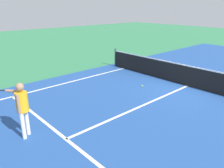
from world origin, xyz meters
name	(u,v)px	position (x,y,z in m)	size (l,w,h in m)	color
ground_plane	(187,86)	(0.00, 0.00, 0.00)	(60.00, 60.00, 0.00)	#337F51
court_surface_inbounds	(187,86)	(0.00, 0.00, 0.00)	(10.62, 24.40, 0.00)	#234C93
line_sideline_left	(24,94)	(-4.11, -5.95, 0.00)	(0.10, 11.89, 0.01)	white
line_service_near	(66,139)	(0.00, -6.40, 0.00)	(8.22, 0.10, 0.01)	white
line_center_service	(142,106)	(0.00, -3.20, 0.00)	(0.10, 6.40, 0.01)	white
net	(188,76)	(0.00, 0.00, 0.49)	(9.77, 0.09, 1.07)	#33383D
player_near	(21,104)	(-0.90, -7.15, 0.98)	(1.07, 0.69, 1.59)	white
tennis_ball_near_net	(142,86)	(-1.35, -1.60, 0.03)	(0.07, 0.07, 0.07)	#CCE033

